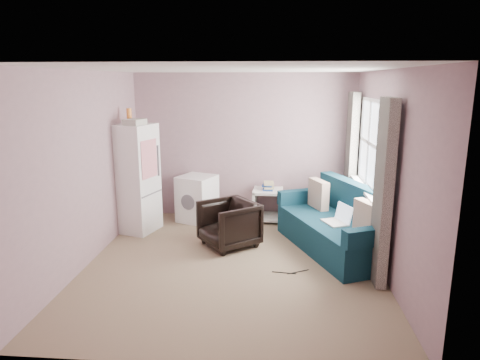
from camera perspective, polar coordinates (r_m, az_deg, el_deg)
The scene contains 8 objects.
room at distance 5.39m, azimuth -0.82°, elevation 1.19°, with size 3.84×4.24×2.54m.
armchair at distance 6.23m, azimuth -1.50°, elevation -5.58°, with size 0.72×0.67×0.74m, color black.
fridge at distance 6.95m, azimuth -13.81°, elevation 0.31°, with size 0.74×0.73×1.95m.
washing_machine at distance 7.37m, azimuth -5.74°, elevation -2.33°, with size 0.73×0.73×0.79m.
side_table at distance 7.37m, azimuth 3.74°, elevation -3.01°, with size 0.52×0.52×0.68m.
sofa at distance 6.28m, azimuth 13.16°, elevation -6.08°, with size 1.66×2.26×0.92m.
window_dressing at distance 6.21m, azimuth 16.26°, elevation 0.88°, with size 0.17×2.62×2.18m.
floor_cables at distance 5.56m, azimuth 6.83°, elevation -12.12°, with size 0.47×0.15×0.01m.
Camera 1 is at (0.52, -5.24, 2.37)m, focal length 32.00 mm.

